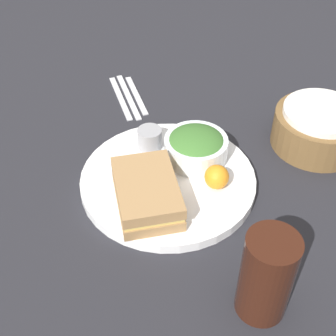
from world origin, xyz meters
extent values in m
plane|color=#232328|center=(0.00, 0.00, 0.00)|extent=(4.00, 4.00, 0.00)
cylinder|color=white|center=(0.00, 0.00, 0.01)|extent=(0.30, 0.30, 0.02)
cube|color=#A37A4C|center=(0.07, -0.03, 0.03)|extent=(0.16, 0.13, 0.02)
cube|color=#E5C666|center=(0.07, -0.03, 0.04)|extent=(0.16, 0.13, 0.01)
cube|color=#A37A4C|center=(0.07, -0.03, 0.06)|extent=(0.16, 0.13, 0.02)
cylinder|color=white|center=(-0.05, 0.05, 0.04)|extent=(0.11, 0.11, 0.04)
ellipsoid|color=#3D702D|center=(-0.05, 0.05, 0.05)|extent=(0.10, 0.10, 0.04)
cylinder|color=#99999E|center=(-0.08, -0.04, 0.04)|extent=(0.04, 0.04, 0.04)
sphere|color=orange|center=(0.02, 0.08, 0.04)|extent=(0.04, 0.04, 0.04)
cylinder|color=#38190F|center=(0.23, 0.14, 0.07)|extent=(0.07, 0.07, 0.14)
cylinder|color=brown|center=(-0.13, 0.27, 0.03)|extent=(0.17, 0.17, 0.07)
cylinder|color=white|center=(-0.13, 0.27, 0.07)|extent=(0.14, 0.14, 0.01)
cube|color=silver|center=(-0.26, -0.12, 0.00)|extent=(0.16, 0.08, 0.01)
cube|color=silver|center=(-0.27, -0.11, 0.00)|extent=(0.17, 0.08, 0.01)
cube|color=silver|center=(-0.27, -0.09, 0.00)|extent=(0.15, 0.07, 0.01)
camera|label=1|loc=(0.59, 0.05, 0.57)|focal=50.00mm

